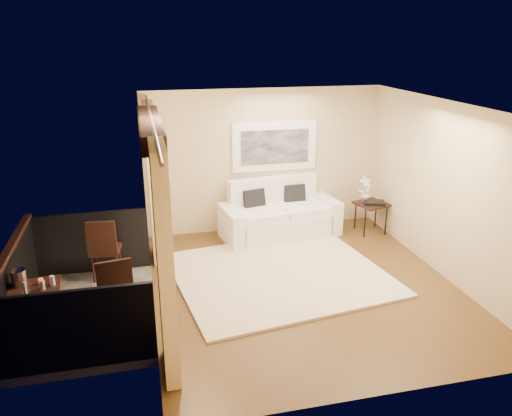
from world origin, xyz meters
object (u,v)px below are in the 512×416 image
object	(u,v)px
orchid	(365,189)
balcony_chair_far	(103,245)
sofa	(278,216)
side_table	(371,206)
balcony_chair_near	(117,295)
bistro_table	(35,294)
ice_bucket	(19,277)

from	to	relation	value
orchid	balcony_chair_far	world-z (taller)	orchid
sofa	side_table	size ratio (longest dim) A/B	3.45
side_table	orchid	xyz separation A→B (m)	(-0.10, 0.10, 0.31)
balcony_chair_near	side_table	bearing A→B (deg)	19.40
side_table	bistro_table	world-z (taller)	bistro_table
bistro_table	ice_bucket	size ratio (longest dim) A/B	3.53
sofa	orchid	distance (m)	1.73
sofa	balcony_chair_far	bearing A→B (deg)	-167.36
side_table	ice_bucket	world-z (taller)	ice_bucket
side_table	bistro_table	size ratio (longest dim) A/B	0.94
sofa	ice_bucket	size ratio (longest dim) A/B	11.49
side_table	bistro_table	distance (m)	6.06
side_table	orchid	size ratio (longest dim) A/B	1.34
side_table	ice_bucket	distance (m)	6.18
bistro_table	side_table	bearing A→B (deg)	22.66
ice_bucket	side_table	bearing A→B (deg)	20.81
sofa	orchid	world-z (taller)	orchid
balcony_chair_far	sofa	bearing A→B (deg)	-151.82
side_table	balcony_chair_near	bearing A→B (deg)	-151.35
orchid	balcony_chair_near	distance (m)	5.23
sofa	balcony_chair_near	size ratio (longest dim) A/B	2.26
balcony_chair_near	ice_bucket	xyz separation A→B (m)	(-1.16, 0.33, 0.21)
orchid	sofa	bearing A→B (deg)	172.88
orchid	side_table	bearing A→B (deg)	-44.94
side_table	orchid	world-z (taller)	orchid
orchid	ice_bucket	distance (m)	6.12
sofa	balcony_chair_far	size ratio (longest dim) A/B	2.28
bistro_table	ice_bucket	distance (m)	0.30
balcony_chair_far	balcony_chair_near	bearing A→B (deg)	105.54
orchid	balcony_chair_far	xyz separation A→B (m)	(-4.76, -0.99, -0.25)
orchid	ice_bucket	size ratio (longest dim) A/B	2.49
sofa	ice_bucket	bearing A→B (deg)	-156.61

